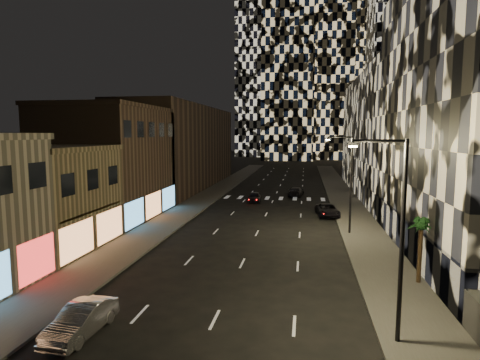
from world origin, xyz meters
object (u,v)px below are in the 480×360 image
(palm_tree, at_px, (421,229))
(streetlight_near, at_px, (397,227))
(car_dark_rightlane, at_px, (327,210))
(car_dark_midlane, at_px, (255,197))
(car_dark_oncoming, at_px, (296,192))
(car_silver_parked, at_px, (81,320))
(streetlight_far, at_px, (348,177))

(palm_tree, bearing_deg, streetlight_near, -112.18)
(streetlight_near, xyz_separation_m, car_dark_rightlane, (-1.35, 28.16, -4.66))
(car_dark_midlane, height_order, car_dark_oncoming, car_dark_oncoming)
(streetlight_near, bearing_deg, car_dark_oncoming, 97.01)
(streetlight_near, distance_m, car_silver_parked, 14.97)
(car_dark_oncoming, xyz_separation_m, palm_tree, (8.37, -34.81, 2.85))
(car_dark_midlane, bearing_deg, palm_tree, -68.18)
(car_dark_midlane, relative_size, car_dark_rightlane, 0.81)
(streetlight_near, bearing_deg, car_dark_rightlane, 92.76)
(streetlight_far, bearing_deg, car_dark_midlane, 123.29)
(streetlight_near, distance_m, streetlight_far, 20.00)
(car_dark_midlane, bearing_deg, car_dark_oncoming, 43.62)
(streetlight_far, xyz_separation_m, car_silver_parked, (-14.15, -21.51, -4.63))
(car_dark_midlane, bearing_deg, car_silver_parked, -99.15)
(car_silver_parked, xyz_separation_m, palm_tree, (17.30, 9.23, 2.82))
(streetlight_far, bearing_deg, car_dark_rightlane, 99.43)
(streetlight_far, bearing_deg, palm_tree, -75.64)
(car_dark_midlane, height_order, car_dark_rightlane, car_dark_rightlane)
(car_dark_oncoming, height_order, palm_tree, palm_tree)
(streetlight_far, distance_m, car_dark_oncoming, 23.59)
(streetlight_far, xyz_separation_m, palm_tree, (3.15, -12.28, -1.82))
(car_dark_midlane, relative_size, car_dark_oncoming, 0.85)
(streetlight_far, xyz_separation_m, car_dark_midlane, (-10.78, 16.42, -4.67))
(car_silver_parked, bearing_deg, car_dark_rightlane, 69.97)
(streetlight_far, height_order, car_dark_midlane, streetlight_far)
(streetlight_far, relative_size, palm_tree, 2.19)
(car_dark_oncoming, bearing_deg, car_silver_parked, 85.08)
(car_silver_parked, bearing_deg, car_dark_oncoming, 81.85)
(car_silver_parked, relative_size, car_dark_oncoming, 0.92)
(car_dark_rightlane, height_order, palm_tree, palm_tree)
(streetlight_near, relative_size, streetlight_far, 1.00)
(streetlight_far, distance_m, car_silver_parked, 26.16)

